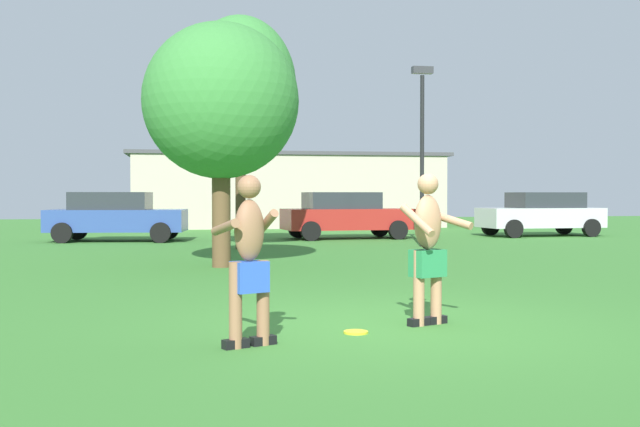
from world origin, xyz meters
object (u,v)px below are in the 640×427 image
Objects in this scene: car_silver_mid_lot at (541,213)px; car_red_far_end at (345,214)px; frisbee at (356,332)px; tree_left_field at (221,102)px; lamp_post at (422,135)px; tree_right_field at (240,87)px; car_blue_near_post at (116,216)px; player_in_blue at (249,256)px; player_near at (428,244)px.

car_silver_mid_lot is 7.33m from car_red_far_end.
car_silver_mid_lot is at bearing 58.62° from frisbee.
tree_left_field is at bearing -115.92° from car_red_far_end.
lamp_post is 5.38m from tree_right_field.
lamp_post reaches higher than tree_left_field.
tree_left_field is 5.26m from tree_right_field.
tree_left_field reaches higher than car_silver_mid_lot.
car_blue_near_post is 0.70× the size of tree_right_field.
player_in_blue is at bearing -104.76° from car_red_far_end.
tree_right_field is (-1.29, 12.57, 3.51)m from player_near.
tree_left_field is (-5.98, -5.29, 0.20)m from lamp_post.
tree_right_field is at bearing -131.42° from car_red_far_end.
frisbee is 0.06× the size of car_blue_near_post.
player_near reaches higher than car_silver_mid_lot.
car_silver_mid_lot is at bearing 60.35° from player_near.
car_red_far_end is (7.56, 0.12, 0.00)m from car_blue_near_post.
lamp_post is at bearing 66.00° from player_in_blue.
player_near is 13.55m from lamp_post.
tree_right_field is (-5.23, -0.18, 1.22)m from lamp_post.
tree_left_field is (-4.60, -9.47, 2.59)m from car_red_far_end.
lamp_post is (3.94, 12.76, 2.29)m from player_near.
car_red_far_end is (3.50, 17.33, 0.81)m from frisbee.
frisbee is 0.06× the size of car_silver_mid_lot.
car_blue_near_post is 0.89× the size of tree_left_field.
car_red_far_end is 0.70× the size of tree_right_field.
tree_right_field reaches higher than frisbee.
car_red_far_end is at bearing 75.24° from player_in_blue.
player_near is 13.12m from tree_right_field.
tree_right_field reaches higher than tree_left_field.
frisbee is at bearing -110.38° from lamp_post.
player_near is 6.49× the size of frisbee.
car_blue_near_post is 6.70m from tree_right_field.
frisbee is at bearing -82.00° from tree_left_field.
car_blue_near_post is at bearing 155.52° from lamp_post.
lamp_post is (6.08, 13.66, 2.32)m from player_in_blue.
tree_right_field is at bearing 81.63° from tree_left_field.
frisbee is at bearing -121.38° from car_silver_mid_lot.
player_near is 0.39× the size of car_red_far_end.
frisbee is 0.05× the size of tree_left_field.
player_near is 1.37m from frisbee.
frisbee is 0.04× the size of tree_right_field.
lamp_post is 7.99m from tree_left_field.
player_near is 0.35× the size of tree_left_field.
player_in_blue is 0.34× the size of tree_left_field.
lamp_post is (-5.94, -4.60, 2.40)m from car_silver_mid_lot.
player_in_blue reaches higher than car_red_far_end.
car_red_far_end is at bearing 108.25° from lamp_post.
car_blue_near_post is at bearing 131.07° from tree_right_field.
tree_left_field reaches higher than frisbee.
car_blue_near_post is at bearing -179.12° from car_red_far_end.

